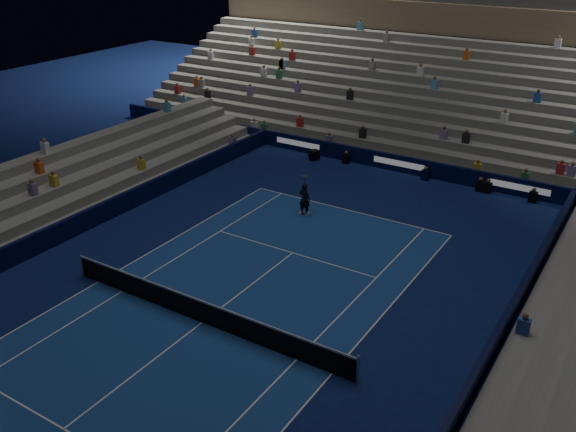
# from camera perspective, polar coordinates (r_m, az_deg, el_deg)

# --- Properties ---
(ground) EXTENTS (90.00, 90.00, 0.00)m
(ground) POSITION_cam_1_polar(r_m,az_deg,el_deg) (23.86, -7.79, -9.56)
(ground) COLOR #0C174A
(ground) RESTS_ON ground
(court_surface) EXTENTS (10.97, 23.77, 0.01)m
(court_surface) POSITION_cam_1_polar(r_m,az_deg,el_deg) (23.86, -7.79, -9.55)
(court_surface) COLOR navy
(court_surface) RESTS_ON ground
(sponsor_barrier_far) EXTENTS (44.00, 0.25, 1.00)m
(sponsor_barrier_far) POSITION_cam_1_polar(r_m,az_deg,el_deg) (38.01, 10.10, 4.72)
(sponsor_barrier_far) COLOR black
(sponsor_barrier_far) RESTS_ON ground
(sponsor_barrier_east) EXTENTS (0.25, 37.00, 1.00)m
(sponsor_barrier_east) POSITION_cam_1_polar(r_m,az_deg,el_deg) (19.94, 15.26, -16.60)
(sponsor_barrier_east) COLOR black
(sponsor_barrier_east) RESTS_ON ground
(sponsor_barrier_west) EXTENTS (0.25, 37.00, 1.00)m
(sponsor_barrier_west) POSITION_cam_1_polar(r_m,az_deg,el_deg) (30.05, -22.33, -2.53)
(sponsor_barrier_west) COLOR black
(sponsor_barrier_west) RESTS_ON ground
(grandstand_main) EXTENTS (44.00, 15.20, 11.20)m
(grandstand_main) POSITION_cam_1_polar(r_m,az_deg,el_deg) (45.75, 15.05, 11.48)
(grandstand_main) COLOR slate
(grandstand_main) RESTS_ON ground
(tennis_net) EXTENTS (12.90, 0.10, 1.10)m
(tennis_net) POSITION_cam_1_polar(r_m,az_deg,el_deg) (23.58, -7.86, -8.55)
(tennis_net) COLOR #B2B2B7
(tennis_net) RESTS_ON ground
(tennis_player) EXTENTS (0.64, 0.43, 1.71)m
(tennis_player) POSITION_cam_1_polar(r_m,az_deg,el_deg) (31.62, 1.52, 1.55)
(tennis_player) COLOR black
(tennis_player) RESTS_ON ground
(broadcast_camera) EXTENTS (0.57, 0.97, 0.61)m
(broadcast_camera) POSITION_cam_1_polar(r_m,az_deg,el_deg) (39.42, 2.39, 5.55)
(broadcast_camera) COLOR black
(broadcast_camera) RESTS_ON ground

